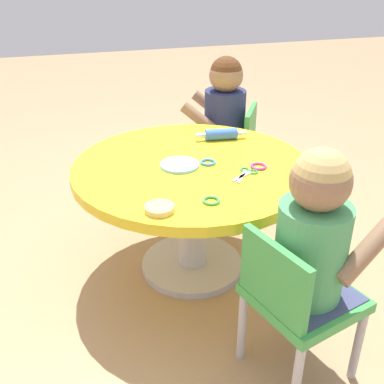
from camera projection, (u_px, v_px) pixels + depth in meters
The scene contains 13 objects.
ground_plane at pixel (192, 267), 2.06m from camera, with size 10.00×10.00×0.00m, color tan.
craft_table at pixel (192, 189), 1.88m from camera, with size 0.94×0.94×0.50m.
child_chair_left at pixel (296, 299), 1.41m from camera, with size 0.37×0.37×0.54m.
seated_child_left at pixel (314, 232), 1.32m from camera, with size 0.35×0.40×0.51m.
child_chair_right at pixel (230, 149), 2.46m from camera, with size 0.41×0.41×0.54m.
seated_child_right at pixel (224, 107), 2.37m from camera, with size 0.41×0.44×0.51m.
rolling_pin at pixel (221, 134), 2.05m from camera, with size 0.07×0.23×0.05m.
craft_scissors at pixel (246, 173), 1.74m from camera, with size 0.13×0.14×0.01m.
playdough_blob_0 at pixel (180, 165), 1.80m from camera, with size 0.15×0.15×0.01m, color #8CCCF2.
playdough_blob_1 at pixel (160, 208), 1.49m from camera, with size 0.10×0.10×0.02m, color #F2CC72.
cookie_cutter_0 at pixel (259, 166), 1.79m from camera, with size 0.06×0.06×0.01m, color #D83FA5.
cookie_cutter_1 at pixel (208, 162), 1.83m from camera, with size 0.06×0.06×0.01m, color #3F99D8.
cookie_cutter_2 at pixel (211, 201), 1.55m from camera, with size 0.06×0.06×0.01m, color #4CB259.
Camera 1 is at (-1.60, 0.48, 1.25)m, focal length 43.39 mm.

